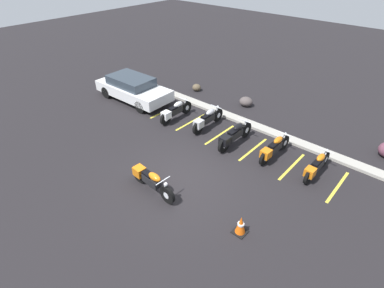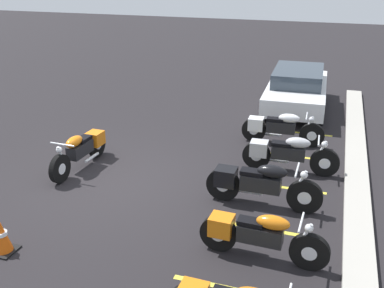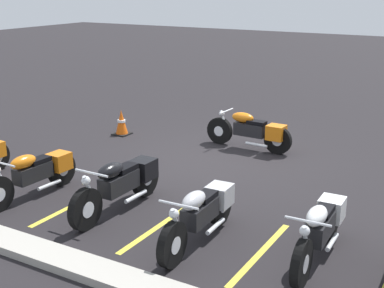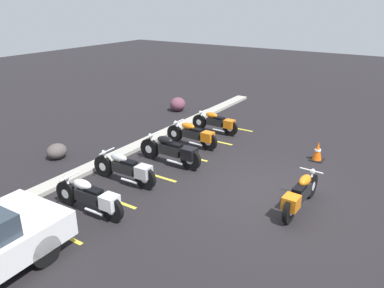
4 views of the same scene
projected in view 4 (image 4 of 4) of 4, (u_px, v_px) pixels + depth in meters
ground at (266, 192)px, 10.08m from camera, size 60.00×60.00×0.00m
motorcycle_orange_featured at (300, 194)px, 9.06m from camera, size 2.13×0.60×0.84m
parked_bike_0 at (91, 197)px, 8.92m from camera, size 0.60×2.14×0.84m
parked_bike_1 at (127, 169)px, 10.42m from camera, size 0.61×2.17×0.85m
parked_bike_2 at (172, 151)px, 11.59m from camera, size 0.64×2.28×0.90m
parked_bike_3 at (194, 135)px, 13.08m from camera, size 0.59×2.10×0.83m
parked_bike_4 at (217, 123)px, 14.44m from camera, size 0.56×2.00×0.79m
concrete_curb at (125, 151)px, 12.64m from camera, size 18.00×0.50×0.12m
landscape_rock_0 at (57, 151)px, 12.16m from camera, size 0.80×0.73×0.49m
landscape_rock_2 at (178, 104)px, 17.37m from camera, size 0.91×0.87×0.63m
traffic_cone at (318, 152)px, 11.99m from camera, size 0.40×0.40×0.64m
stall_line_0 at (50, 229)px, 8.47m from camera, size 0.10×2.10×0.00m
stall_line_1 at (106, 197)px, 9.83m from camera, size 0.10×2.10×0.00m
stall_line_2 at (148, 173)px, 11.19m from camera, size 0.10×2.10×0.00m
stall_line_3 at (181, 154)px, 12.54m from camera, size 0.10×2.10×0.00m
stall_line_4 at (207, 139)px, 13.90m from camera, size 0.10×2.10×0.00m
stall_line_5 at (229, 127)px, 15.26m from camera, size 0.10×2.10×0.00m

